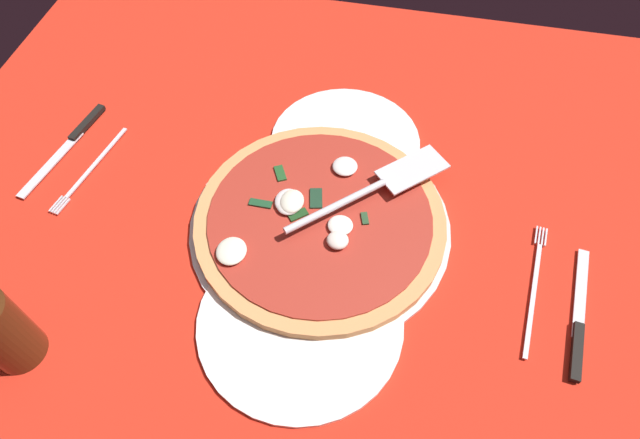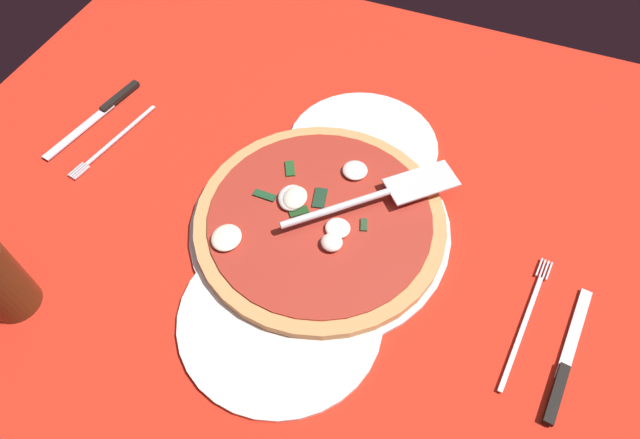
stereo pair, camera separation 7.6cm
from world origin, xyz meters
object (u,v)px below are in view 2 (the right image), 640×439
(dinner_plate_left, at_px, (363,146))
(dinner_plate_right, at_px, (281,317))
(place_setting_near, at_px, (108,127))
(pizza, at_px, (319,220))
(pizza_server, at_px, (378,195))
(place_setting_far, at_px, (545,345))

(dinner_plate_left, height_order, dinner_plate_right, same)
(dinner_plate_right, relative_size, place_setting_near, 1.19)
(place_setting_near, bearing_deg, pizza, 93.07)
(pizza, xyz_separation_m, place_setting_near, (-0.05, -0.39, -0.01))
(pizza, distance_m, pizza_server, 0.09)
(pizza, relative_size, place_setting_near, 1.61)
(pizza_server, height_order, place_setting_far, pizza_server)
(place_setting_near, bearing_deg, dinner_plate_left, 116.69)
(dinner_plate_right, height_order, place_setting_near, place_setting_near)
(dinner_plate_right, bearing_deg, place_setting_near, -116.83)
(place_setting_far, bearing_deg, dinner_plate_left, 61.28)
(dinner_plate_left, distance_m, pizza_server, 0.13)
(dinner_plate_left, xyz_separation_m, pizza, (0.17, -0.01, 0.01))
(pizza, bearing_deg, pizza_server, 127.29)
(dinner_plate_left, relative_size, dinner_plate_right, 0.90)
(dinner_plate_left, relative_size, place_setting_near, 1.08)
(dinner_plate_left, height_order, pizza_server, pizza_server)
(pizza, height_order, place_setting_near, pizza)
(dinner_plate_left, distance_m, dinner_plate_right, 0.31)
(pizza, distance_m, place_setting_far, 0.33)
(place_setting_near, height_order, place_setting_far, same)
(dinner_plate_left, height_order, pizza, pizza)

